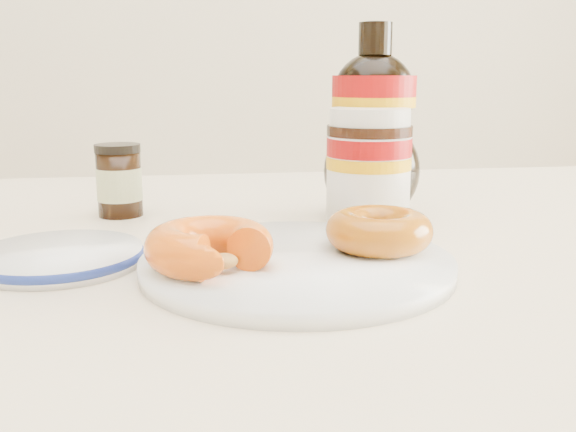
{
  "coord_description": "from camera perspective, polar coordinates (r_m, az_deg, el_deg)",
  "views": [
    {
      "loc": [
        -0.11,
        -0.47,
        0.91
      ],
      "look_at": [
        -0.04,
        0.07,
        0.79
      ],
      "focal_mm": 40.0,
      "sensor_mm": 36.0,
      "label": 1
    }
  ],
  "objects": [
    {
      "name": "donut_bitten",
      "position": [
        0.49,
        -7.0,
        -2.69
      ],
      "size": [
        0.13,
        0.13,
        0.03
      ],
      "primitive_type": "torus",
      "rotation": [
        0.0,
        0.0,
        -0.36
      ],
      "color": "orange",
      "rests_on": "plate"
    },
    {
      "name": "dining_table",
      "position": [
        0.63,
        2.85,
        -9.81
      ],
      "size": [
        1.4,
        0.9,
        0.75
      ],
      "color": "beige",
      "rests_on": "ground"
    },
    {
      "name": "donut_whole",
      "position": [
        0.54,
        8.1,
        -1.26
      ],
      "size": [
        0.11,
        0.11,
        0.03
      ],
      "primitive_type": "torus",
      "rotation": [
        0.0,
        0.0,
        0.31
      ],
      "color": "#9D660A",
      "rests_on": "plate"
    },
    {
      "name": "dark_jar",
      "position": [
        0.74,
        -14.77,
        3.02
      ],
      "size": [
        0.05,
        0.05,
        0.08
      ],
      "rotation": [
        0.0,
        0.0,
        -0.4
      ],
      "color": "black",
      "rests_on": "dining_table"
    },
    {
      "name": "syrup_bottle",
      "position": [
        0.71,
        7.56,
        8.27
      ],
      "size": [
        0.14,
        0.13,
        0.21
      ],
      "primitive_type": null,
      "rotation": [
        0.0,
        0.0,
        0.43
      ],
      "color": "black",
      "rests_on": "dining_table"
    },
    {
      "name": "plate",
      "position": [
        0.52,
        0.79,
        -4.22
      ],
      "size": [
        0.25,
        0.25,
        0.01
      ],
      "color": "white",
      "rests_on": "dining_table"
    },
    {
      "name": "nutella_jar",
      "position": [
        0.67,
        7.18,
        4.64
      ],
      "size": [
        0.09,
        0.09,
        0.12
      ],
      "rotation": [
        0.0,
        0.0,
        -0.39
      ],
      "color": "white",
      "rests_on": "dining_table"
    },
    {
      "name": "blue_rim_saucer",
      "position": [
        0.57,
        -19.67,
        -3.38
      ],
      "size": [
        0.14,
        0.14,
        0.01
      ],
      "color": "white",
      "rests_on": "dining_table"
    }
  ]
}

